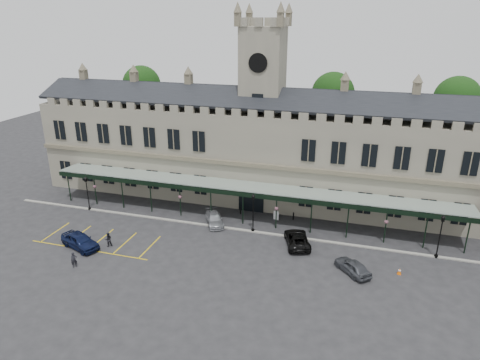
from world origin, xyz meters
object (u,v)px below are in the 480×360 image
(lamp_post_left, at_px, (87,190))
(person_a, at_px, (74,260))
(lamp_post_mid, at_px, (253,209))
(lamp_post_right, at_px, (441,232))
(clock_tower, at_px, (262,101))
(car_right_a, at_px, (353,267))
(car_left_a, at_px, (80,241))
(car_taxi, at_px, (214,219))
(person_b, at_px, (108,239))
(station_building, at_px, (261,151))
(traffic_cone, at_px, (399,271))
(sign_board, at_px, (276,216))
(car_van, at_px, (297,239))

(lamp_post_left, bearing_deg, person_a, -60.99)
(lamp_post_mid, distance_m, lamp_post_right, 19.42)
(clock_tower, distance_m, car_right_a, 24.00)
(clock_tower, distance_m, car_left_a, 27.26)
(car_taxi, height_order, person_b, person_b)
(car_right_a, bearing_deg, lamp_post_mid, -68.67)
(lamp_post_right, distance_m, car_taxi, 24.44)
(clock_tower, bearing_deg, station_building, -90.00)
(traffic_cone, height_order, car_taxi, car_taxi)
(lamp_post_mid, distance_m, car_left_a, 18.93)
(lamp_post_mid, relative_size, lamp_post_right, 0.98)
(sign_board, distance_m, car_right_a, 13.25)
(car_left_a, bearing_deg, traffic_cone, -61.93)
(lamp_post_mid, relative_size, car_van, 0.94)
(lamp_post_left, distance_m, person_b, 10.80)
(lamp_post_left, height_order, car_left_a, lamp_post_left)
(traffic_cone, distance_m, person_b, 29.79)
(car_van, bearing_deg, sign_board, -76.07)
(person_b, bearing_deg, lamp_post_mid, 169.77)
(lamp_post_mid, distance_m, car_taxi, 5.40)
(traffic_cone, height_order, person_b, person_b)
(traffic_cone, relative_size, car_right_a, 0.15)
(lamp_post_mid, bearing_deg, lamp_post_right, -0.42)
(lamp_post_mid, distance_m, car_van, 5.95)
(car_left_a, relative_size, person_a, 3.03)
(car_left_a, distance_m, car_van, 23.14)
(lamp_post_right, relative_size, car_right_a, 1.20)
(person_a, bearing_deg, car_van, -15.64)
(car_left_a, bearing_deg, person_b, -46.78)
(lamp_post_mid, height_order, car_van, lamp_post_mid)
(station_building, bearing_deg, car_right_a, -50.57)
(station_building, height_order, sign_board, station_building)
(car_left_a, height_order, car_taxi, car_left_a)
(sign_board, distance_m, person_a, 23.16)
(sign_board, relative_size, car_taxi, 0.26)
(person_b, bearing_deg, clock_tower, -163.13)
(clock_tower, relative_size, lamp_post_left, 5.45)
(clock_tower, relative_size, lamp_post_right, 5.11)
(station_building, xyz_separation_m, car_taxi, (-3.24, -9.71, -5.83))
(sign_board, xyz_separation_m, person_a, (-16.75, -15.99, 0.25))
(lamp_post_mid, bearing_deg, person_a, -140.65)
(lamp_post_right, relative_size, car_left_a, 1.00)
(lamp_post_left, xyz_separation_m, car_left_a, (4.88, -8.60, -1.87))
(car_left_a, relative_size, car_taxi, 1.11)
(lamp_post_left, distance_m, traffic_cone, 37.51)
(lamp_post_mid, distance_m, car_right_a, 12.77)
(station_building, relative_size, sign_board, 53.17)
(car_left_a, bearing_deg, lamp_post_right, -56.15)
(lamp_post_mid, height_order, car_left_a, lamp_post_mid)
(clock_tower, xyz_separation_m, lamp_post_mid, (1.67, -10.41, -10.30))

